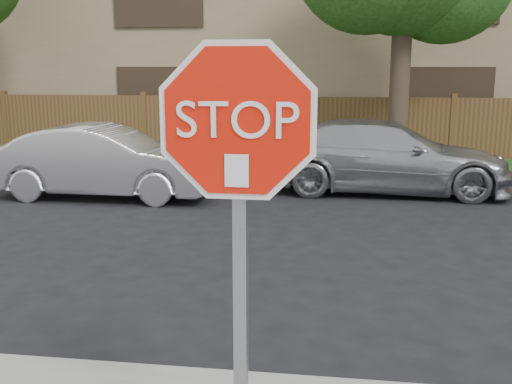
# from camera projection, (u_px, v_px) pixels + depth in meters

# --- Properties ---
(ground) EXTENTS (90.00, 90.00, 0.00)m
(ground) POSITION_uv_depth(u_px,v_px,m) (175.00, 378.00, 4.68)
(ground) COLOR black
(ground) RESTS_ON ground
(far_curb) EXTENTS (70.00, 0.30, 0.15)m
(far_curb) POSITION_uv_depth(u_px,v_px,m) (280.00, 178.00, 12.56)
(far_curb) COLOR gray
(far_curb) RESTS_ON ground
(grass_strip) EXTENTS (70.00, 3.00, 0.12)m
(grass_strip) POSITION_uv_depth(u_px,v_px,m) (287.00, 166.00, 14.16)
(grass_strip) COLOR #1E4714
(grass_strip) RESTS_ON ground
(fence) EXTENTS (70.00, 0.12, 1.60)m
(fence) POSITION_uv_depth(u_px,v_px,m) (293.00, 128.00, 15.56)
(fence) COLOR #4F351C
(fence) RESTS_ON ground
(apartment_building) EXTENTS (35.20, 9.20, 7.20)m
(apartment_building) POSITION_uv_depth(u_px,v_px,m) (307.00, 31.00, 20.41)
(apartment_building) COLOR #99845F
(apartment_building) RESTS_ON ground
(stop_sign) EXTENTS (1.01, 0.13, 2.55)m
(stop_sign) POSITION_uv_depth(u_px,v_px,m) (238.00, 190.00, 2.76)
(stop_sign) COLOR gray
(stop_sign) RESTS_ON sidewalk_near
(sedan_left) EXTENTS (4.03, 1.40, 1.33)m
(sedan_left) POSITION_uv_depth(u_px,v_px,m) (105.00, 162.00, 10.96)
(sedan_left) COLOR silver
(sedan_left) RESTS_ON ground
(sedan_right) EXTENTS (4.76, 2.00, 1.37)m
(sedan_right) POSITION_uv_depth(u_px,v_px,m) (384.00, 156.00, 11.44)
(sedan_right) COLOR #A6A7AD
(sedan_right) RESTS_ON ground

